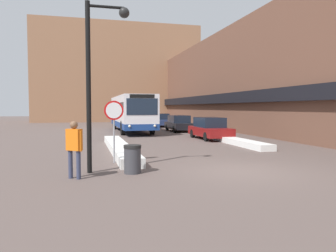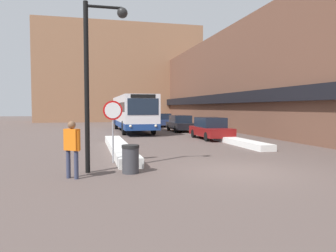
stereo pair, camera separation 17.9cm
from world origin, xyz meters
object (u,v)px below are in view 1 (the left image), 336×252
(parked_car_front, at_px, (210,128))
(stop_sign, at_px, (114,118))
(parked_car_middle, at_px, (179,123))
(pedestrian, at_px, (74,144))
(city_bus, at_px, (131,112))
(parked_car_back, at_px, (160,120))
(street_lamp, at_px, (98,66))
(trash_bin, at_px, (132,159))

(parked_car_front, distance_m, stop_sign, 11.20)
(parked_car_middle, relative_size, pedestrian, 2.38)
(parked_car_front, bearing_deg, city_bus, 117.17)
(parked_car_front, height_order, parked_car_back, parked_car_back)
(parked_car_middle, distance_m, stop_sign, 17.70)
(parked_car_middle, relative_size, street_lamp, 0.75)
(street_lamp, height_order, trash_bin, street_lamp)
(parked_car_front, height_order, parked_car_middle, parked_car_front)
(parked_car_front, relative_size, parked_car_back, 1.00)
(parked_car_back, xyz_separation_m, stop_sign, (-7.34, -23.81, 1.03))
(pedestrian, bearing_deg, parked_car_back, 110.57)
(parked_car_back, height_order, pedestrian, pedestrian)
(street_lamp, bearing_deg, city_bus, 78.84)
(parked_car_middle, bearing_deg, parked_car_back, 90.00)
(street_lamp, bearing_deg, stop_sign, 69.10)
(trash_bin, bearing_deg, parked_car_back, 75.09)
(stop_sign, bearing_deg, parked_car_front, 48.86)
(parked_car_middle, distance_m, parked_car_back, 7.73)
(trash_bin, bearing_deg, pedestrian, -167.67)
(parked_car_back, bearing_deg, city_bus, -121.91)
(parked_car_front, xyz_separation_m, parked_car_back, (0.00, 15.41, 0.01))
(city_bus, relative_size, stop_sign, 4.88)
(trash_bin, bearing_deg, stop_sign, 100.82)
(city_bus, distance_m, street_lamp, 19.04)
(parked_car_front, xyz_separation_m, trash_bin, (-6.92, -10.57, -0.27))
(city_bus, xyz_separation_m, street_lamp, (-3.67, -18.59, 1.80))
(parked_car_front, relative_size, pedestrian, 2.50)
(parked_car_middle, distance_m, trash_bin, 19.52)
(parked_car_middle, relative_size, stop_sign, 1.73)
(parked_car_front, relative_size, stop_sign, 1.81)
(parked_car_front, height_order, street_lamp, street_lamp)
(parked_car_back, bearing_deg, parked_car_middle, -90.00)
(stop_sign, xyz_separation_m, street_lamp, (-0.67, -1.75, 1.78))
(parked_car_middle, xyz_separation_m, trash_bin, (-6.92, -18.25, -0.26))
(stop_sign, relative_size, trash_bin, 2.60)
(stop_sign, bearing_deg, city_bus, 79.90)
(pedestrian, height_order, trash_bin, pedestrian)
(city_bus, bearing_deg, stop_sign, -100.10)
(parked_car_back, xyz_separation_m, trash_bin, (-6.92, -25.99, -0.28))
(stop_sign, height_order, street_lamp, street_lamp)
(pedestrian, bearing_deg, trash_bin, 51.28)
(parked_car_back, relative_size, trash_bin, 4.72)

